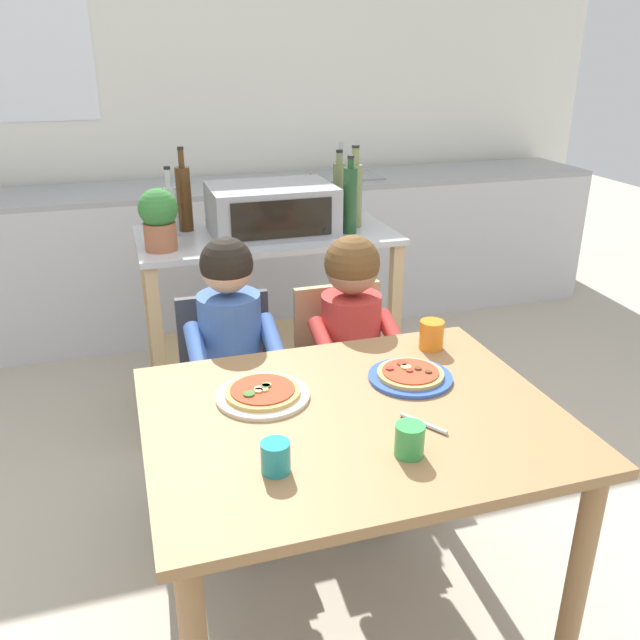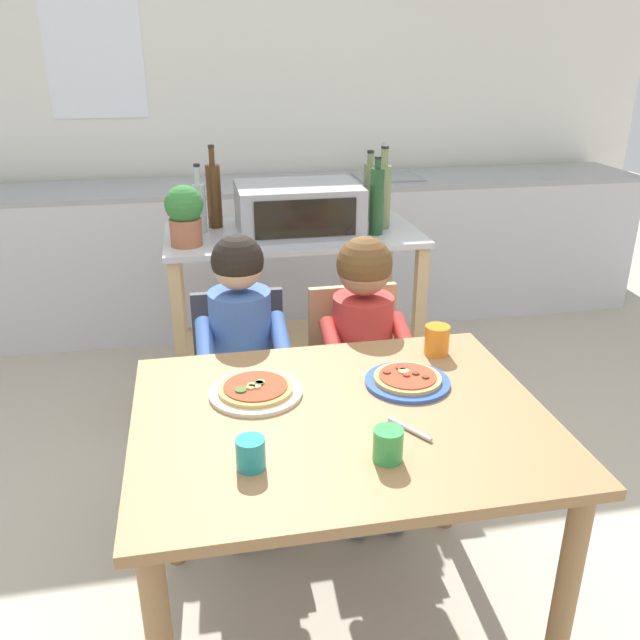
{
  "view_description": "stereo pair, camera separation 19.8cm",
  "coord_description": "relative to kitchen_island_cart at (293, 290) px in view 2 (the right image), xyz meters",
  "views": [
    {
      "loc": [
        -0.54,
        -1.45,
        1.67
      ],
      "look_at": [
        0.0,
        0.3,
        0.91
      ],
      "focal_mm": 37.17,
      "sensor_mm": 36.0,
      "label": 1
    },
    {
      "loc": [
        -0.35,
        -1.5,
        1.67
      ],
      "look_at": [
        0.0,
        0.3,
        0.91
      ],
      "focal_mm": 37.17,
      "sensor_mm": 36.0,
      "label": 2
    }
  ],
  "objects": [
    {
      "name": "pizza_plate_blue_rimmed",
      "position": [
        0.14,
        -1.29,
        0.18
      ],
      "size": [
        0.25,
        0.25,
        0.03
      ],
      "color": "#3356B7",
      "rests_on": "dining_table"
    },
    {
      "name": "bottle_tall_green_wine",
      "position": [
        -0.41,
        0.07,
        0.41
      ],
      "size": [
        0.06,
        0.06,
        0.31
      ],
      "color": "#ADB7B2",
      "rests_on": "kitchen_island_cart"
    },
    {
      "name": "back_wall_tiled",
      "position": [
        -0.09,
        1.52,
        0.76
      ],
      "size": [
        5.53,
        0.13,
        2.7
      ],
      "color": "white",
      "rests_on": "ground"
    },
    {
      "name": "kitchen_island_cart",
      "position": [
        0.0,
        0.0,
        0.0
      ],
      "size": [
        1.15,
        0.61,
        0.88
      ],
      "color": "#B7BABF",
      "rests_on": "ground"
    },
    {
      "name": "child_in_red_shirt",
      "position": [
        0.14,
        -0.83,
        0.09
      ],
      "size": [
        0.32,
        0.42,
        1.04
      ],
      "color": "#424C6B",
      "rests_on": "ground"
    },
    {
      "name": "kitchen_counter",
      "position": [
        -0.09,
        1.11,
        -0.15
      ],
      "size": [
        4.98,
        0.6,
        1.09
      ],
      "color": "silver",
      "rests_on": "ground"
    },
    {
      "name": "serving_spoon",
      "position": [
        0.06,
        -1.53,
        0.17
      ],
      "size": [
        0.08,
        0.13,
        0.01
      ],
      "primitive_type": "cylinder",
      "rotation": [
        0.0,
        1.57,
        2.12
      ],
      "color": "#B7BABF",
      "rests_on": "dining_table"
    },
    {
      "name": "ground_plane",
      "position": [
        -0.09,
        -0.27,
        -0.59
      ],
      "size": [
        11.5,
        11.5,
        0.0
      ],
      "primitive_type": "plane",
      "color": "#B7AD99"
    },
    {
      "name": "potted_herb_plant",
      "position": [
        -0.48,
        -0.14,
        0.42
      ],
      "size": [
        0.16,
        0.16,
        0.26
      ],
      "color": "#9E5B3D",
      "rests_on": "kitchen_island_cart"
    },
    {
      "name": "dining_chair_right",
      "position": [
        0.14,
        -0.71,
        -0.11
      ],
      "size": [
        0.36,
        0.36,
        0.81
      ],
      "color": "tan",
      "rests_on": "ground"
    },
    {
      "name": "bottle_clear_vinegar",
      "position": [
        0.36,
        -0.12,
        0.44
      ],
      "size": [
        0.06,
        0.06,
        0.35
      ],
      "color": "#1E4723",
      "rests_on": "kitchen_island_cart"
    },
    {
      "name": "drinking_cup_orange",
      "position": [
        0.29,
        -1.11,
        0.21
      ],
      "size": [
        0.08,
        0.08,
        0.09
      ],
      "primitive_type": "cylinder",
      "color": "orange",
      "rests_on": "dining_table"
    },
    {
      "name": "toaster_oven",
      "position": [
        0.03,
        -0.01,
        0.39
      ],
      "size": [
        0.55,
        0.4,
        0.22
      ],
      "color": "#999BA0",
      "rests_on": "kitchen_island_cart"
    },
    {
      "name": "drinking_cup_green",
      "position": [
        -0.03,
        -1.64,
        0.2
      ],
      "size": [
        0.07,
        0.07,
        0.08
      ],
      "primitive_type": "cylinder",
      "color": "green",
      "rests_on": "dining_table"
    },
    {
      "name": "dining_chair_left",
      "position": [
        -0.3,
        -0.68,
        -0.11
      ],
      "size": [
        0.36,
        0.36,
        0.81
      ],
      "color": "#333338",
      "rests_on": "ground"
    },
    {
      "name": "drinking_cup_teal",
      "position": [
        -0.35,
        -1.61,
        0.2
      ],
      "size": [
        0.07,
        0.07,
        0.08
      ],
      "primitive_type": "cylinder",
      "color": "teal",
      "rests_on": "dining_table"
    },
    {
      "name": "bottle_dark_olive_oil",
      "position": [
        -0.34,
        0.15,
        0.44
      ],
      "size": [
        0.07,
        0.07,
        0.38
      ],
      "color": "#4C2D14",
      "rests_on": "kitchen_island_cart"
    },
    {
      "name": "child_in_blue_striped_shirt",
      "position": [
        -0.3,
        -0.8,
        0.08
      ],
      "size": [
        0.32,
        0.42,
        1.06
      ],
      "color": "#424C6B",
      "rests_on": "ground"
    },
    {
      "name": "pizza_plate_cream",
      "position": [
        -0.3,
        -1.26,
        0.18
      ],
      "size": [
        0.26,
        0.26,
        0.03
      ],
      "color": "beige",
      "rests_on": "dining_table"
    },
    {
      "name": "dining_table",
      "position": [
        -0.09,
        -1.42,
        0.05
      ],
      "size": [
        1.11,
        0.88,
        0.76
      ],
      "color": "olive",
      "rests_on": "ground"
    },
    {
      "name": "bottle_brown_beer",
      "position": [
        0.4,
        0.15,
        0.43
      ],
      "size": [
        0.06,
        0.06,
        0.33
      ],
      "color": "olive",
      "rests_on": "kitchen_island_cart"
    },
    {
      "name": "bottle_slim_sauce",
      "position": [
        0.42,
        -0.02,
        0.44
      ],
      "size": [
        0.07,
        0.07,
        0.37
      ],
      "color": "olive",
      "rests_on": "kitchen_island_cart"
    }
  ]
}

